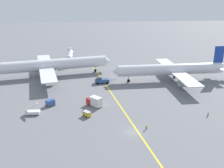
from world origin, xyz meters
name	(u,v)px	position (x,y,z in m)	size (l,w,h in m)	color
ground_plane	(132,132)	(0.00, 0.00, 0.00)	(600.00, 600.00, 0.00)	slate
taxiway_stripe	(127,116)	(0.16, 10.00, 0.00)	(0.50, 120.00, 0.01)	yellow
airliner_at_gate_left	(50,65)	(-29.38, 56.66, 5.19)	(57.90, 49.44, 16.39)	silver
airliner_being_pushed	(172,70)	(25.43, 44.06, 5.06)	(52.92, 43.75, 15.13)	silver
pushback_tug	(102,80)	(-6.02, 43.14, 1.27)	(9.42, 3.07, 3.00)	#2D4C8C
gse_catering_truck_tall	(94,101)	(-9.97, 19.09, 1.76)	(5.73, 5.92, 3.50)	red
gse_baggage_cart_near_cluster	(87,114)	(-12.69, 11.24, 0.86)	(2.93, 3.12, 1.71)	gold
gse_stair_truck_yellow	(33,112)	(-30.15, 14.24, 1.03)	(4.64, 2.01, 4.06)	silver
gse_container_dolly_flat	(50,102)	(-25.31, 20.92, 1.17)	(3.87, 3.72, 2.15)	slate
ground_crew_ramp_agent_by_cones	(146,127)	(4.33, 1.09, 0.81)	(0.41, 0.43, 1.56)	black
ground_crew_wing_walker_right	(208,113)	(26.01, 7.82, 0.84)	(0.36, 0.36, 1.62)	black
jet_bridge	(70,54)	(-21.53, 83.40, 4.28)	(3.84, 22.73, 6.06)	#B7B7BC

